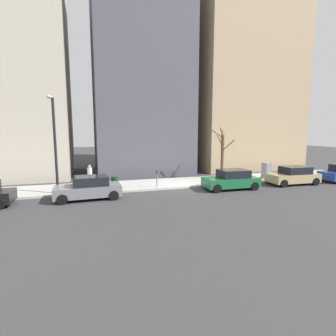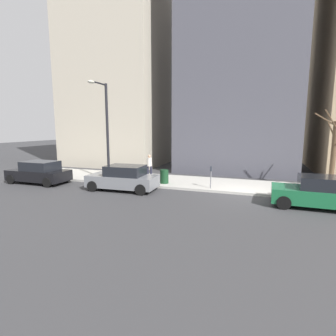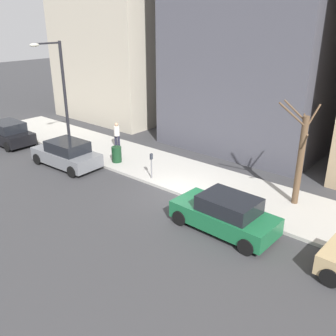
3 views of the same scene
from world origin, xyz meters
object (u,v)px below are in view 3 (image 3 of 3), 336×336
at_px(parked_car_black, 7,133).
at_px(streetlamp, 60,88).
at_px(parked_car_grey, 67,154).
at_px(parked_car_green, 225,214).
at_px(parking_meter, 151,163).
at_px(pedestrian_near_meter, 117,134).
at_px(bare_tree, 300,157).
at_px(trash_bin, 117,154).

bearing_deg(parked_car_black, streetlamp, -70.70).
bearing_deg(parked_car_grey, parked_car_black, 88.71).
distance_m(parked_car_green, parking_meter, 5.76).
xyz_separation_m(streetlamp, pedestrian_near_meter, (2.30, -2.18, -2.93)).
height_order(parking_meter, pedestrian_near_meter, pedestrian_near_meter).
relative_size(parked_car_black, bare_tree, 0.91).
distance_m(parking_meter, pedestrian_near_meter, 5.37).
bearing_deg(parked_car_grey, bare_tree, -74.71).
xyz_separation_m(parked_car_green, pedestrian_near_meter, (3.82, 10.43, 0.35)).
xyz_separation_m(bare_tree, pedestrian_near_meter, (-0.00, 11.67, -1.27)).
bearing_deg(trash_bin, streetlamp, 98.85).
height_order(parked_car_black, bare_tree, bare_tree).
bearing_deg(bare_tree, parking_meter, 107.56).
height_order(parked_car_grey, streetlamp, streetlamp).
distance_m(parked_car_black, streetlamp, 5.67).
distance_m(parked_car_grey, trash_bin, 2.79).
bearing_deg(streetlamp, trash_bin, -81.15).
xyz_separation_m(parking_meter, bare_tree, (2.13, -6.74, 1.38)).
height_order(parked_car_grey, pedestrian_near_meter, pedestrian_near_meter).
relative_size(streetlamp, trash_bin, 7.22).
bearing_deg(parked_car_green, bare_tree, -16.56).
relative_size(parked_car_black, streetlamp, 0.65).
bearing_deg(parking_meter, pedestrian_near_meter, 66.61).
xyz_separation_m(parked_car_black, streetlamp, (1.54, -4.36, 3.28)).
bearing_deg(parked_car_green, pedestrian_near_meter, 71.36).
bearing_deg(bare_tree, parked_car_black, 101.91).
height_order(parking_meter, streetlamp, streetlamp).
xyz_separation_m(parking_meter, streetlamp, (-0.17, 7.11, 3.04)).
bearing_deg(bare_tree, streetlamp, 99.43).
relative_size(parking_meter, streetlamp, 0.21).
distance_m(parked_car_black, trash_bin, 8.60).
bearing_deg(streetlamp, parked_car_grey, -124.64).
bearing_deg(bare_tree, parked_car_grey, 107.57).
height_order(parking_meter, bare_tree, bare_tree).
height_order(parked_car_green, parked_car_grey, same).
height_order(streetlamp, pedestrian_near_meter, streetlamp).
height_order(bare_tree, pedestrian_near_meter, bare_tree).
distance_m(parked_car_grey, bare_tree, 12.47).
distance_m(trash_bin, pedestrian_near_meter, 2.50).
bearing_deg(parked_car_black, parking_meter, -81.69).
xyz_separation_m(parked_car_green, streetlamp, (1.52, 12.60, 3.28)).
xyz_separation_m(bare_tree, trash_bin, (-1.68, 9.89, -1.76)).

